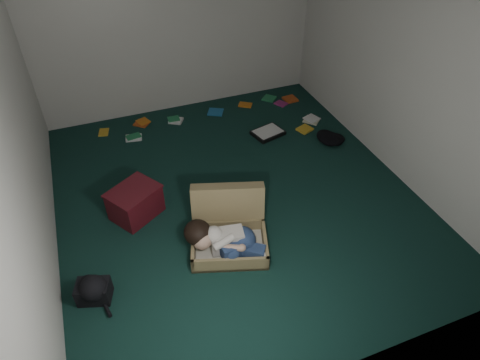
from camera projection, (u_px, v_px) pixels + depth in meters
floor at (235, 195)px, 5.03m from camera, size 4.50×4.50×0.00m
wall_back at (176, 21)px, 5.81m from camera, size 4.50×0.00×4.50m
wall_front at (365, 266)px, 2.59m from camera, size 4.50×0.00×4.50m
wall_left at (15, 138)px, 3.64m from camera, size 0.00×4.50×4.50m
wall_right at (403, 65)px, 4.75m from camera, size 0.00×4.50×4.50m
suitcase at (229, 229)px, 4.38m from camera, size 0.95×0.93×0.56m
person at (224, 240)px, 4.21m from camera, size 0.76×0.57×0.34m
maroon_bin at (135, 202)px, 4.67m from camera, size 0.66×0.62×0.36m
backpack at (94, 291)px, 3.87m from camera, size 0.44×0.39×0.22m
clothing_pile at (338, 138)px, 5.84m from camera, size 0.48×0.44×0.12m
paper_tray at (268, 133)px, 6.00m from camera, size 0.48×0.40×0.06m
book_scatter at (227, 116)px, 6.38m from camera, size 3.12×1.26×0.02m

